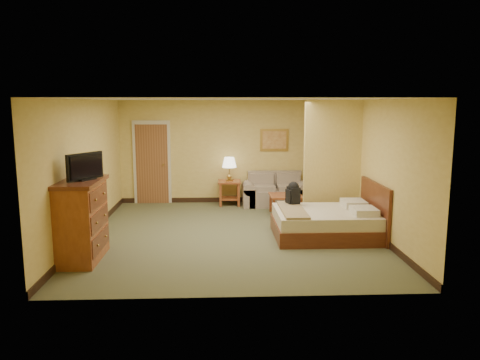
{
  "coord_description": "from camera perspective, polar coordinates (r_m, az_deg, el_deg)",
  "views": [
    {
      "loc": [
        -0.23,
        -8.83,
        2.54
      ],
      "look_at": [
        0.17,
        0.6,
        0.97
      ],
      "focal_mm": 35.0,
      "sensor_mm": 36.0,
      "label": 1
    }
  ],
  "objects": [
    {
      "name": "baseboard",
      "position": [
        12.08,
        -1.31,
        -2.41
      ],
      "size": [
        5.5,
        0.02,
        0.12
      ],
      "primitive_type": "cube",
      "color": "black",
      "rests_on": "floor"
    },
    {
      "name": "tv",
      "position": [
        7.81,
        -18.38,
        1.48
      ],
      "size": [
        0.42,
        0.63,
        0.44
      ],
      "rotation": [
        0.0,
        0.0,
        -0.55
      ],
      "color": "black",
      "rests_on": "dresser"
    },
    {
      "name": "partition",
      "position": [
        10.12,
        11.17,
        2.22
      ],
      "size": [
        1.2,
        0.15,
        2.6
      ],
      "primitive_type": "cube",
      "color": "#D9BC5D",
      "rests_on": "floor"
    },
    {
      "name": "left_wall",
      "position": [
        9.27,
        -18.21,
        1.28
      ],
      "size": [
        0.02,
        6.0,
        2.6
      ],
      "primitive_type": "cube",
      "color": "#D9BC5D",
      "rests_on": "floor"
    },
    {
      "name": "coffee_table",
      "position": [
        10.71,
        5.59,
        -2.5
      ],
      "size": [
        0.73,
        0.73,
        0.47
      ],
      "rotation": [
        0.0,
        0.0,
        0.0
      ],
      "color": "brown",
      "rests_on": "floor"
    },
    {
      "name": "wall_picture",
      "position": [
        11.93,
        4.2,
        4.89
      ],
      "size": [
        0.72,
        0.04,
        0.56
      ],
      "color": "#B78E3F",
      "rests_on": "back_wall"
    },
    {
      "name": "side_table",
      "position": [
        11.68,
        -1.3,
        -1.1
      ],
      "size": [
        0.56,
        0.56,
        0.61
      ],
      "color": "brown",
      "rests_on": "floor"
    },
    {
      "name": "right_wall",
      "position": [
        9.4,
        16.04,
        1.49
      ],
      "size": [
        0.02,
        6.0,
        2.6
      ],
      "primitive_type": "cube",
      "color": "#D9BC5D",
      "rests_on": "floor"
    },
    {
      "name": "back_wall",
      "position": [
        11.9,
        -1.34,
        3.45
      ],
      "size": [
        5.5,
        0.02,
        2.6
      ],
      "primitive_type": "cube",
      "color": "#D9BC5D",
      "rests_on": "floor"
    },
    {
      "name": "door",
      "position": [
        12.02,
        -10.67,
        2.07
      ],
      "size": [
        0.94,
        0.16,
        2.1
      ],
      "color": "beige",
      "rests_on": "floor"
    },
    {
      "name": "table_lamp",
      "position": [
        11.58,
        -1.31,
        2.09
      ],
      "size": [
        0.36,
        0.36,
        0.59
      ],
      "color": "#AE8C40",
      "rests_on": "side_table"
    },
    {
      "name": "loveseat",
      "position": [
        11.71,
        4.35,
        -1.77
      ],
      "size": [
        1.64,
        0.76,
        0.83
      ],
      "color": "gray",
      "rests_on": "floor"
    },
    {
      "name": "ceiling",
      "position": [
        8.84,
        -0.98,
        9.83
      ],
      "size": [
        6.0,
        6.0,
        0.0
      ],
      "primitive_type": "plane",
      "rotation": [
        3.14,
        0.0,
        0.0
      ],
      "color": "white",
      "rests_on": "back_wall"
    },
    {
      "name": "dresser",
      "position": [
        8.0,
        -18.75,
        -4.63
      ],
      "size": [
        0.65,
        1.23,
        1.32
      ],
      "color": "brown",
      "rests_on": "floor"
    },
    {
      "name": "bed",
      "position": [
        9.1,
        10.7,
        -5.07
      ],
      "size": [
        1.94,
        1.62,
        1.05
      ],
      "color": "#502112",
      "rests_on": "floor"
    },
    {
      "name": "floor",
      "position": [
        9.19,
        -0.93,
        -6.6
      ],
      "size": [
        6.0,
        6.0,
        0.0
      ],
      "primitive_type": "plane",
      "color": "brown",
      "rests_on": "ground"
    },
    {
      "name": "backpack",
      "position": [
        9.35,
        6.53,
        -1.57
      ],
      "size": [
        0.25,
        0.32,
        0.48
      ],
      "rotation": [
        0.0,
        0.0,
        0.28
      ],
      "color": "black",
      "rests_on": "bed"
    }
  ]
}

